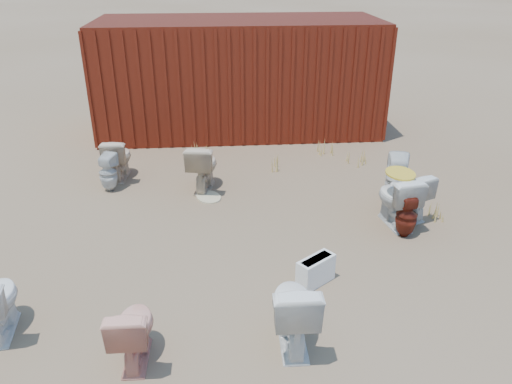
{
  "coord_description": "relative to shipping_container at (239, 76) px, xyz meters",
  "views": [
    {
      "loc": [
        -0.52,
        -5.83,
        3.65
      ],
      "look_at": [
        0.0,
        0.6,
        0.55
      ],
      "focal_mm": 35.0,
      "sensor_mm": 36.0,
      "label": 1
    }
  ],
  "objects": [
    {
      "name": "ground",
      "position": [
        0.0,
        -5.2,
        -1.2
      ],
      "size": [
        100.0,
        100.0,
        0.0
      ],
      "primitive_type": "plane",
      "color": "brown",
      "rests_on": "ground"
    },
    {
      "name": "toilet_back_beige_left",
      "position": [
        -2.29,
        -2.66,
        -0.82
      ],
      "size": [
        0.47,
        0.77,
        0.76
      ],
      "primitive_type": "imported",
      "rotation": [
        0.0,
        0.0,
        3.07
      ],
      "color": "beige",
      "rests_on": "ground"
    },
    {
      "name": "loose_lid_near",
      "position": [
        -0.71,
        -3.61,
        -1.19
      ],
      "size": [
        0.55,
        0.6,
        0.02
      ],
      "primitive_type": "ellipsoid",
      "rotation": [
        0.0,
        0.0,
        0.41
      ],
      "color": "beige",
      "rests_on": "ground"
    },
    {
      "name": "weed_clump_f",
      "position": [
        2.69,
        -4.61,
        -1.1
      ],
      "size": [
        0.28,
        0.28,
        0.21
      ],
      "primitive_type": "cone",
      "color": "tan",
      "rests_on": "ground"
    },
    {
      "name": "toilet_front_pink",
      "position": [
        -1.4,
        -7.19,
        -0.84
      ],
      "size": [
        0.41,
        0.71,
        0.71
      ],
      "primitive_type": "imported",
      "rotation": [
        0.0,
        0.0,
        3.12
      ],
      "color": "#E69A85",
      "rests_on": "ground"
    },
    {
      "name": "loose_lid_far",
      "position": [
        -2.67,
        -1.7,
        -1.19
      ],
      "size": [
        0.45,
        0.53,
        0.02
      ],
      "primitive_type": "ellipsoid",
      "rotation": [
        0.0,
        0.0,
        0.21
      ],
      "color": "tan",
      "rests_on": "ground"
    },
    {
      "name": "weed_clump_c",
      "position": [
        2.12,
        -2.38,
        -1.05
      ],
      "size": [
        0.36,
        0.36,
        0.29
      ],
      "primitive_type": "cone",
      "color": "tan",
      "rests_on": "ground"
    },
    {
      "name": "weed_clump_a",
      "position": [
        -2.56,
        -2.14,
        -1.04
      ],
      "size": [
        0.36,
        0.36,
        0.32
      ],
      "primitive_type": "cone",
      "color": "tan",
      "rests_on": "ground"
    },
    {
      "name": "shipping_container",
      "position": [
        0.0,
        0.0,
        0.0
      ],
      "size": [
        6.0,
        2.4,
        2.4
      ],
      "primitive_type": "cube",
      "color": "#54160E",
      "rests_on": "ground"
    },
    {
      "name": "toilet_back_a",
      "position": [
        -2.38,
        -3.19,
        -0.87
      ],
      "size": [
        0.38,
        0.39,
        0.66
      ],
      "primitive_type": "imported",
      "rotation": [
        0.0,
        0.0,
        2.78
      ],
      "color": "silver",
      "rests_on": "ground"
    },
    {
      "name": "toilet_front_e",
      "position": [
        2.31,
        -4.48,
        -0.83
      ],
      "size": [
        0.67,
        0.83,
        0.74
      ],
      "primitive_type": "imported",
      "rotation": [
        0.0,
        0.0,
        3.54
      ],
      "color": "silver",
      "rests_on": "ground"
    },
    {
      "name": "toilet_back_yellowlid",
      "position": [
        2.05,
        -4.72,
        -0.79
      ],
      "size": [
        0.57,
        0.85,
        0.81
      ],
      "primitive_type": "imported",
      "rotation": [
        0.0,
        0.0,
        3.29
      ],
      "color": "silver",
      "rests_on": "ground"
    },
    {
      "name": "weed_clump_d",
      "position": [
        -0.89,
        -1.78,
        -1.05
      ],
      "size": [
        0.3,
        0.3,
        0.3
      ],
      "primitive_type": "cone",
      "color": "tan",
      "rests_on": "ground"
    },
    {
      "name": "toilet_front_c",
      "position": [
        0.17,
        -7.09,
        -0.78
      ],
      "size": [
        0.49,
        0.83,
        0.84
      ],
      "primitive_type": "imported",
      "rotation": [
        0.0,
        0.0,
        3.12
      ],
      "color": "white",
      "rests_on": "ground"
    },
    {
      "name": "toilet_front_maroon",
      "position": [
        2.08,
        -5.06,
        -0.87
      ],
      "size": [
        0.35,
        0.35,
        0.66
      ],
      "primitive_type": "imported",
      "rotation": [
        0.0,
        0.0,
        3.32
      ],
      "color": "#601B10",
      "rests_on": "ground"
    },
    {
      "name": "toilet_back_beige_right",
      "position": [
        -0.79,
        -3.24,
        -0.79
      ],
      "size": [
        0.6,
        0.88,
        0.82
      ],
      "primitive_type": "imported",
      "rotation": [
        0.0,
        0.0,
        2.95
      ],
      "color": "beige",
      "rests_on": "ground"
    },
    {
      "name": "loose_tank",
      "position": [
        0.61,
        -6.08,
        -1.02
      ],
      "size": [
        0.52,
        0.46,
        0.35
      ],
      "primitive_type": "cube",
      "rotation": [
        0.0,
        0.0,
        0.64
      ],
      "color": "white",
      "rests_on": "ground"
    },
    {
      "name": "weed_clump_b",
      "position": [
        0.44,
        -2.52,
        -1.05
      ],
      "size": [
        0.32,
        0.32,
        0.31
      ],
      "primitive_type": "cone",
      "color": "tan",
      "rests_on": "ground"
    },
    {
      "name": "yellow_lid",
      "position": [
        2.05,
        -4.72,
        -0.38
      ],
      "size": [
        0.41,
        0.51,
        0.02
      ],
      "primitive_type": "ellipsoid",
      "color": "gold",
      "rests_on": "toilet_back_yellowlid"
    },
    {
      "name": "weed_clump_e",
      "position": [
        1.64,
        -1.84,
        -1.05
      ],
      "size": [
        0.34,
        0.34,
        0.29
      ],
      "primitive_type": "cone",
      "color": "tan",
      "rests_on": "ground"
    },
    {
      "name": "toilet_back_e",
      "position": [
        2.3,
        -3.99,
        -0.8
      ],
      "size": [
        0.45,
        0.46,
        0.81
      ],
      "primitive_type": "imported",
      "rotation": [
        0.0,
        0.0,
        2.85
      ],
      "color": "silver",
      "rests_on": "ground"
    }
  ]
}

